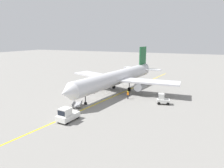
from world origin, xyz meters
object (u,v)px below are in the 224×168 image
at_px(safety_cone_nose_left, 84,82).
at_px(safety_cone_wingtip_left, 77,92).
at_px(pushback_tug, 67,115).
at_px(baggage_tug_near_wing, 163,100).
at_px(ground_crew_marshaller, 128,95).
at_px(belt_loader_forward_hold, 92,88).
at_px(baggage_cart_loaded, 77,104).
at_px(safety_cone_nose_right, 87,87).
at_px(airliner, 118,77).

distance_m(safety_cone_nose_left, safety_cone_wingtip_left, 10.45).
xyz_separation_m(pushback_tug, baggage_tug_near_wing, (11.89, 14.13, -0.07)).
bearing_deg(safety_cone_nose_left, ground_crew_marshaller, -30.20).
relative_size(belt_loader_forward_hold, safety_cone_nose_left, 11.64).
height_order(safety_cone_nose_left, safety_cone_wingtip_left, same).
distance_m(baggage_cart_loaded, safety_cone_nose_right, 14.11).
bearing_deg(safety_cone_nose_right, airliner, 3.82).
xyz_separation_m(airliner, baggage_tug_near_wing, (11.46, -5.64, -2.49)).
bearing_deg(safety_cone_wingtip_left, safety_cone_nose_left, 112.80).
bearing_deg(safety_cone_nose_left, belt_loader_forward_hold, -47.13).
distance_m(baggage_cart_loaded, ground_crew_marshaller, 10.96).
xyz_separation_m(safety_cone_nose_left, safety_cone_wingtip_left, (4.05, -9.64, 0.00)).
bearing_deg(safety_cone_nose_left, airliner, -20.56).
relative_size(ground_crew_marshaller, safety_cone_nose_left, 3.86).
distance_m(pushback_tug, safety_cone_nose_right, 20.79).
xyz_separation_m(belt_loader_forward_hold, safety_cone_nose_right, (-2.58, 2.01, -0.56)).
relative_size(ground_crew_marshaller, safety_cone_nose_right, 3.86).
distance_m(airliner, belt_loader_forward_hold, 6.84).
bearing_deg(belt_loader_forward_hold, safety_cone_nose_right, 142.07).
relative_size(safety_cone_nose_left, safety_cone_nose_right, 1.00).
bearing_deg(baggage_cart_loaded, airliner, 78.53).
xyz_separation_m(baggage_tug_near_wing, belt_loader_forward_hold, (-17.22, 3.07, -0.15)).
bearing_deg(safety_cone_nose_left, baggage_tug_near_wing, -23.33).
bearing_deg(safety_cone_nose_right, pushback_tug, -67.62).
distance_m(belt_loader_forward_hold, ground_crew_marshaller, 10.27).
relative_size(airliner, safety_cone_nose_left, 80.12).
bearing_deg(baggage_tug_near_wing, belt_loader_forward_hold, 169.88).
bearing_deg(airliner, ground_crew_marshaller, -50.11).
height_order(baggage_cart_loaded, ground_crew_marshaller, ground_crew_marshaller).
relative_size(airliner, ground_crew_marshaller, 20.74).
relative_size(pushback_tug, belt_loader_forward_hold, 0.74).
bearing_deg(pushback_tug, baggage_cart_loaded, 110.21).
xyz_separation_m(airliner, safety_cone_nose_left, (-12.49, 4.69, -3.20)).
bearing_deg(safety_cone_wingtip_left, belt_loader_forward_hold, 41.56).
relative_size(pushback_tug, baggage_tug_near_wing, 1.43).
height_order(baggage_tug_near_wing, baggage_cart_loaded, baggage_tug_near_wing).
xyz_separation_m(airliner, pushback_tug, (-0.43, -19.77, -2.42)).
relative_size(belt_loader_forward_hold, safety_cone_wingtip_left, 11.64).
xyz_separation_m(baggage_tug_near_wing, safety_cone_nose_right, (-19.80, 5.09, -0.71)).
xyz_separation_m(safety_cone_nose_left, safety_cone_nose_right, (4.15, -5.24, 0.00)).
bearing_deg(airliner, belt_loader_forward_hold, -155.96).
distance_m(pushback_tug, safety_cone_nose_left, 27.28).
height_order(belt_loader_forward_hold, safety_cone_nose_right, belt_loader_forward_hold).
bearing_deg(safety_cone_wingtip_left, airliner, 30.38).
bearing_deg(safety_cone_wingtip_left, safety_cone_nose_right, 88.66).
bearing_deg(safety_cone_wingtip_left, baggage_cart_loaded, -56.29).
bearing_deg(baggage_tug_near_wing, ground_crew_marshaller, 175.24).
height_order(baggage_tug_near_wing, safety_cone_nose_left, baggage_tug_near_wing).
bearing_deg(safety_cone_nose_left, pushback_tug, -63.75).
height_order(baggage_cart_loaded, safety_cone_nose_right, baggage_cart_loaded).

